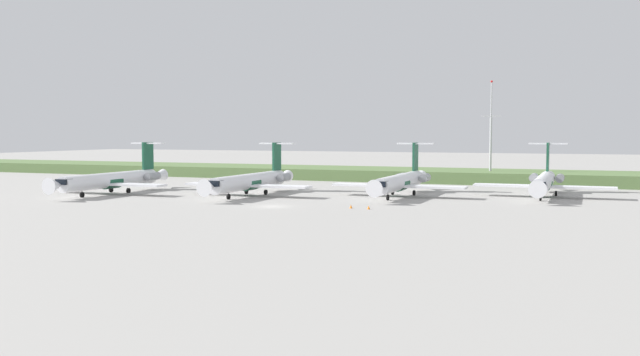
% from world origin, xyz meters
% --- Properties ---
extents(ground_plane, '(500.00, 500.00, 0.00)m').
position_xyz_m(ground_plane, '(0.00, 30.00, 0.00)').
color(ground_plane, '#9E9B96').
extents(grass_berm, '(320.00, 20.00, 2.53)m').
position_xyz_m(grass_berm, '(0.00, 61.66, 1.26)').
color(grass_berm, '#597542').
rests_on(grass_berm, ground).
extents(regional_jet_nearest, '(22.81, 31.00, 9.00)m').
position_xyz_m(regional_jet_nearest, '(-35.50, 8.79, 2.54)').
color(regional_jet_nearest, white).
rests_on(regional_jet_nearest, ground).
extents(regional_jet_second, '(22.81, 31.00, 9.00)m').
position_xyz_m(regional_jet_second, '(-11.07, 14.78, 2.54)').
color(regional_jet_second, white).
rests_on(regional_jet_second, ground).
extents(regional_jet_third, '(22.81, 31.00, 9.00)m').
position_xyz_m(regional_jet_third, '(13.32, 23.00, 2.54)').
color(regional_jet_third, white).
rests_on(regional_jet_third, ground).
extents(regional_jet_fourth, '(22.81, 31.00, 9.00)m').
position_xyz_m(regional_jet_fourth, '(36.17, 30.79, 2.54)').
color(regional_jet_fourth, white).
rests_on(regional_jet_fourth, ground).
extents(antenna_mast, '(4.40, 0.50, 22.07)m').
position_xyz_m(antenna_mast, '(23.33, 60.78, 9.18)').
color(antenna_mast, '#B2B2B7').
rests_on(antenna_mast, ground).
extents(safety_cone_front_marker, '(0.44, 0.44, 0.55)m').
position_xyz_m(safety_cone_front_marker, '(11.57, 1.85, 0.28)').
color(safety_cone_front_marker, orange).
rests_on(safety_cone_front_marker, ground).
extents(safety_cone_mid_marker, '(0.44, 0.44, 0.55)m').
position_xyz_m(safety_cone_mid_marker, '(14.31, 1.57, 0.28)').
color(safety_cone_mid_marker, orange).
rests_on(safety_cone_mid_marker, ground).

